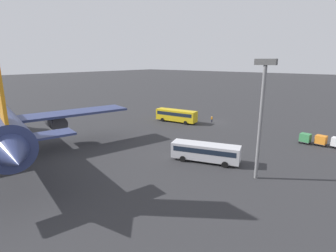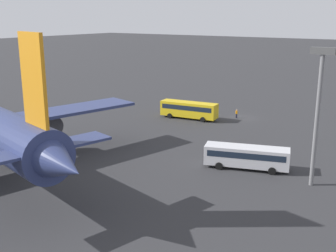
# 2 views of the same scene
# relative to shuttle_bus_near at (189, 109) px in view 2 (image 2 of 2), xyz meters

# --- Properties ---
(ground_plane) EXTENTS (600.00, 600.00, 0.00)m
(ground_plane) POSITION_rel_shuttle_bus_near_xyz_m (-8.76, -6.89, -2.00)
(ground_plane) COLOR #2D2D30
(shuttle_bus_near) EXTENTS (11.80, 4.26, 3.35)m
(shuttle_bus_near) POSITION_rel_shuttle_bus_near_xyz_m (0.00, 0.00, 0.00)
(shuttle_bus_near) COLOR gold
(shuttle_bus_near) RESTS_ON ground
(shuttle_bus_far) EXTENTS (11.56, 6.18, 3.04)m
(shuttle_bus_far) POSITION_rel_shuttle_bus_near_xyz_m (-21.12, 19.95, -0.17)
(shuttle_bus_far) COLOR silver
(shuttle_bus_far) RESTS_ON ground
(worker_person) EXTENTS (0.38, 0.38, 1.74)m
(worker_person) POSITION_rel_shuttle_bus_near_xyz_m (-7.73, -5.80, -1.13)
(worker_person) COLOR #1E1E2D
(worker_person) RESTS_ON ground
(light_pole) EXTENTS (2.80, 0.70, 16.66)m
(light_pole) POSITION_rel_shuttle_bus_near_xyz_m (-30.09, 20.88, 8.29)
(light_pole) COLOR slate
(light_pole) RESTS_ON ground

